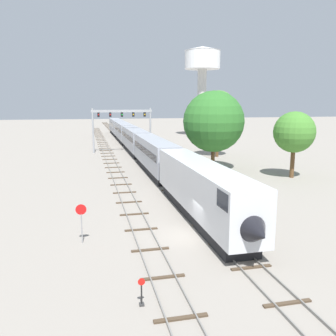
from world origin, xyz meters
The scene contains 11 objects.
ground_plane centered at (0.00, 0.00, 0.00)m, with size 400.00×400.00×0.00m, color gray.
track_main centered at (2.00, 60.00, 0.07)m, with size 2.60×200.00×0.16m.
track_near centered at (-3.50, 40.00, 0.07)m, with size 2.60×160.00×0.16m.
passenger_train centered at (2.00, 46.52, 2.61)m, with size 3.04×105.69×4.80m.
signal_gantry centered at (-0.25, 47.27, 6.47)m, with size 12.10×0.49×8.86m.
water_tower centered at (25.99, 75.98, 20.42)m, with size 10.34×10.34×25.70m.
switch_stand centered at (-5.10, -8.48, 0.52)m, with size 0.36×0.24×1.46m.
stop_sign centered at (-8.00, 0.35, 1.87)m, with size 0.76×0.08×2.88m.
trackside_tree_left centered at (10.88, 24.95, 7.17)m, with size 8.95×8.95×11.65m.
trackside_tree_mid centered at (16.19, 37.10, 8.83)m, with size 6.45×6.45×12.10m.
trackside_tree_right centered at (19.25, 17.21, 6.06)m, with size 5.41×5.41×8.80m.
Camera 1 is at (-7.46, -24.37, 9.90)m, focal length 37.90 mm.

